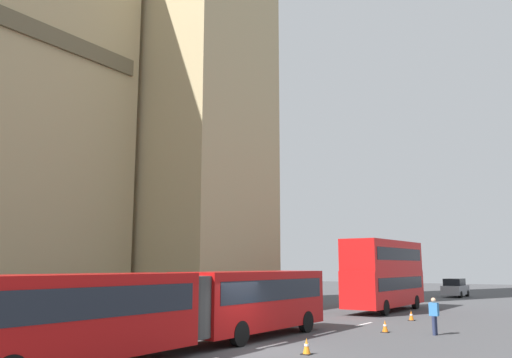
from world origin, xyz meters
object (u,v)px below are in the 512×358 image
Objects in this scene: double_decker_bus at (384,272)px; sedan_lead at (455,288)px; traffic_cone_middle at (385,326)px; pedestrian_near_cones at (434,315)px; traffic_cone_west at (307,346)px; traffic_cone_east at (411,316)px; articulated_bus at (181,303)px.

double_decker_bus is 20.32m from sedan_lead.
double_decker_bus is 16.74× the size of traffic_cone_middle.
sedan_lead reaches higher than pedestrian_near_cones.
traffic_cone_west is (-18.91, -4.20, -2.43)m from double_decker_bus.
double_decker_bus is 16.74× the size of traffic_cone_west.
pedestrian_near_cones is at bearing -149.22° from double_decker_bus.
traffic_cone_west is 1.00× the size of traffic_cone_east.
double_decker_bus is 12.30m from traffic_cone_middle.
traffic_cone_east is at bearing -145.85° from double_decker_bus.
articulated_bus is 31.51× the size of traffic_cone_middle.
traffic_cone_middle is 1.00× the size of traffic_cone_east.
articulated_bus reaches higher than traffic_cone_middle.
articulated_bus is at bearing 156.44° from traffic_cone_middle.
traffic_cone_west is 8.34m from pedestrian_near_cones.
double_decker_bus is 2.21× the size of sedan_lead.
traffic_cone_west is 0.34× the size of pedestrian_near_cones.
sedan_lead is (41.26, 0.24, -0.83)m from articulated_bus.
articulated_bus is 10.72m from traffic_cone_middle.
traffic_cone_middle is 0.34× the size of pedestrian_near_cones.
articulated_bus is at bearing -180.00° from double_decker_bus.
traffic_cone_east is (-5.19, -3.52, -2.43)m from double_decker_bus.
pedestrian_near_cones is at bearing -80.72° from traffic_cone_middle.
sedan_lead is 7.59× the size of traffic_cone_middle.
traffic_cone_middle is at bearing 99.28° from pedestrian_near_cones.
sedan_lead is 7.59× the size of traffic_cone_west.
traffic_cone_west and traffic_cone_middle have the same top height.
sedan_lead reaches higher than traffic_cone_middle.
traffic_cone_middle is 2.37m from pedestrian_near_cones.
double_decker_bus reaches higher than pedestrian_near_cones.
double_decker_bus is at bearing -179.33° from sedan_lead.
traffic_cone_middle is (-11.28, -4.25, -2.43)m from double_decker_bus.
double_decker_bus is 16.74× the size of traffic_cone_east.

